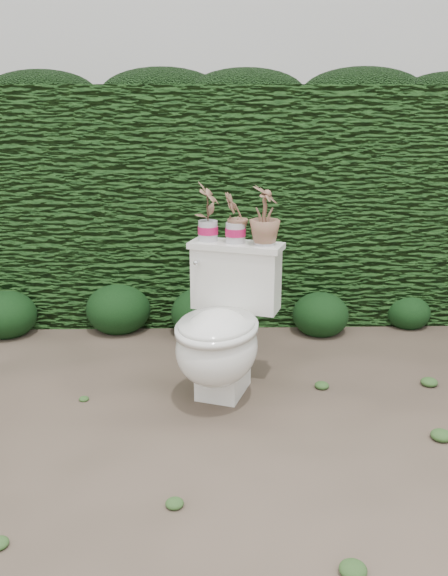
{
  "coord_description": "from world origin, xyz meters",
  "views": [
    {
      "loc": [
        -0.31,
        -2.84,
        1.5
      ],
      "look_at": [
        -0.23,
        0.25,
        0.55
      ],
      "focal_mm": 38.0,
      "sensor_mm": 36.0,
      "label": 1
    }
  ],
  "objects_px": {
    "toilet": "(222,332)",
    "potted_plant_right": "(265,217)",
    "potted_plant_left": "(208,213)",
    "potted_plant_center": "(236,219)"
  },
  "relations": [
    {
      "from": "potted_plant_left",
      "to": "potted_plant_right",
      "type": "height_order",
      "value": "potted_plant_left"
    },
    {
      "from": "potted_plant_center",
      "to": "potted_plant_right",
      "type": "height_order",
      "value": "potted_plant_right"
    },
    {
      "from": "potted_plant_left",
      "to": "toilet",
      "type": "bearing_deg",
      "value": -149.01
    },
    {
      "from": "potted_plant_left",
      "to": "potted_plant_right",
      "type": "xyz_separation_m",
      "value": [
        0.3,
        -0.11,
        -0.0
      ]
    },
    {
      "from": "toilet",
      "to": "potted_plant_center",
      "type": "relative_size",
      "value": 3.1
    },
    {
      "from": "toilet",
      "to": "potted_plant_right",
      "type": "relative_size",
      "value": 2.69
    },
    {
      "from": "toilet",
      "to": "potted_plant_right",
      "type": "distance_m",
      "value": 0.64
    },
    {
      "from": "potted_plant_right",
      "to": "toilet",
      "type": "bearing_deg",
      "value": 135.88
    },
    {
      "from": "potted_plant_center",
      "to": "toilet",
      "type": "bearing_deg",
      "value": 29.38
    },
    {
      "from": "potted_plant_left",
      "to": "potted_plant_right",
      "type": "relative_size",
      "value": 1.03
    }
  ]
}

